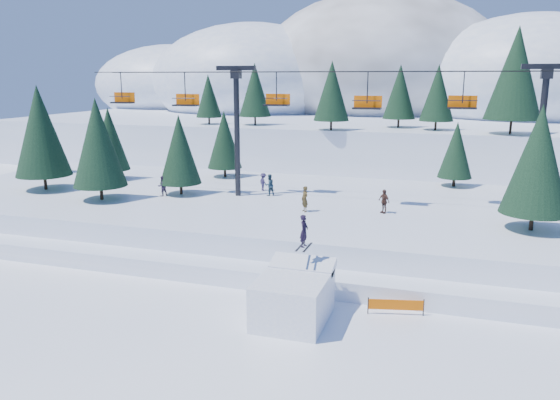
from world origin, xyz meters
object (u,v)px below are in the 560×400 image
(banner_far, at_px, (483,297))
(jump_kicker, at_px, (294,296))
(chairlift, at_px, (360,113))
(banner_near, at_px, (396,305))

(banner_far, bearing_deg, jump_kicker, -153.50)
(chairlift, bearing_deg, banner_far, -52.75)
(jump_kicker, bearing_deg, chairlift, 88.55)
(chairlift, distance_m, banner_far, 16.82)
(chairlift, height_order, banner_far, chairlift)
(jump_kicker, height_order, banner_near, jump_kicker)
(chairlift, height_order, banner_near, chairlift)
(chairlift, bearing_deg, banner_near, -72.30)
(banner_near, relative_size, banner_far, 0.98)
(jump_kicker, bearing_deg, banner_far, 26.50)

